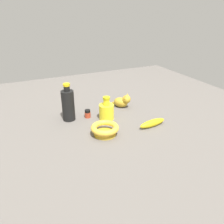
{
  "coord_description": "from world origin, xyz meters",
  "views": [
    {
      "loc": [
        -1.03,
        0.48,
        0.59
      ],
      "look_at": [
        0.0,
        0.0,
        0.06
      ],
      "focal_mm": 37.03,
      "sensor_mm": 36.0,
      "label": 1
    }
  ],
  "objects_px": {
    "cat_figurine": "(122,101)",
    "bottle_short": "(107,111)",
    "bowl": "(105,129)",
    "banana": "(152,123)",
    "bottle_tall": "(68,105)",
    "nail_polish_jar": "(88,114)"
  },
  "relations": [
    {
      "from": "cat_figurine",
      "to": "bottle_short",
      "type": "relative_size",
      "value": 0.85
    },
    {
      "from": "bowl",
      "to": "banana",
      "type": "distance_m",
      "value": 0.27
    },
    {
      "from": "bowl",
      "to": "bottle_tall",
      "type": "xyz_separation_m",
      "value": [
        0.24,
        0.12,
        0.06
      ]
    },
    {
      "from": "cat_figurine",
      "to": "banana",
      "type": "relative_size",
      "value": 0.68
    },
    {
      "from": "banana",
      "to": "bottle_short",
      "type": "bearing_deg",
      "value": 127.6
    },
    {
      "from": "bowl",
      "to": "banana",
      "type": "height_order",
      "value": "bowl"
    },
    {
      "from": "cat_figurine",
      "to": "banana",
      "type": "bearing_deg",
      "value": -174.64
    },
    {
      "from": "bottle_tall",
      "to": "cat_figurine",
      "type": "bearing_deg",
      "value": -85.2
    },
    {
      "from": "bowl",
      "to": "bottle_short",
      "type": "relative_size",
      "value": 1.05
    },
    {
      "from": "bowl",
      "to": "bottle_short",
      "type": "xyz_separation_m",
      "value": [
        0.16,
        -0.08,
        0.02
      ]
    },
    {
      "from": "cat_figurine",
      "to": "bottle_tall",
      "type": "distance_m",
      "value": 0.36
    },
    {
      "from": "bowl",
      "to": "cat_figurine",
      "type": "distance_m",
      "value": 0.36
    },
    {
      "from": "bowl",
      "to": "banana",
      "type": "bearing_deg",
      "value": -95.6
    },
    {
      "from": "bottle_tall",
      "to": "nail_polish_jar",
      "type": "height_order",
      "value": "bottle_tall"
    },
    {
      "from": "banana",
      "to": "cat_figurine",
      "type": "bearing_deg",
      "value": 88.46
    },
    {
      "from": "cat_figurine",
      "to": "bottle_tall",
      "type": "bearing_deg",
      "value": 94.8
    },
    {
      "from": "nail_polish_jar",
      "to": "bottle_short",
      "type": "relative_size",
      "value": 0.35
    },
    {
      "from": "nail_polish_jar",
      "to": "banana",
      "type": "distance_m",
      "value": 0.37
    },
    {
      "from": "nail_polish_jar",
      "to": "bottle_short",
      "type": "bearing_deg",
      "value": -124.25
    },
    {
      "from": "bottle_tall",
      "to": "banana",
      "type": "distance_m",
      "value": 0.47
    },
    {
      "from": "bowl",
      "to": "bottle_short",
      "type": "height_order",
      "value": "bottle_short"
    },
    {
      "from": "bottle_short",
      "to": "bottle_tall",
      "type": "bearing_deg",
      "value": 68.19
    }
  ]
}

